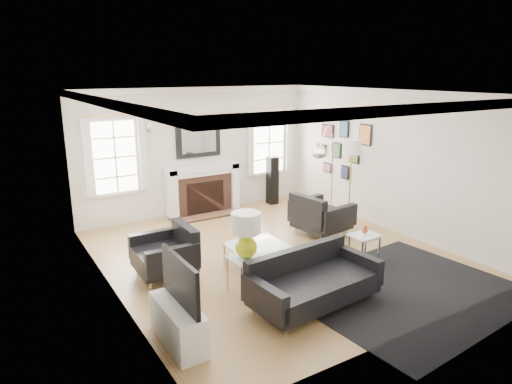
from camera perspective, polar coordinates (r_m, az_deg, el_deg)
floor at (r=8.15m, az=1.96°, el=-7.73°), size 6.00×6.00×0.00m
back_wall at (r=10.30m, az=-7.26°, el=5.09°), size 5.50×0.04×2.80m
front_wall at (r=5.57m, az=19.43°, el=-4.13°), size 5.50×0.04×2.80m
left_wall at (r=6.65m, az=-18.10°, el=-0.99°), size 0.04×6.00×2.80m
right_wall at (r=9.49m, az=16.04°, el=3.79°), size 0.04×6.00×2.80m
ceiling at (r=7.53m, az=2.15°, el=12.34°), size 5.50×6.00×0.02m
crown_molding at (r=7.53m, az=2.15°, el=11.88°), size 5.50×6.00×0.12m
fireplace at (r=10.30m, az=-6.62°, el=0.22°), size 1.70×0.69×1.11m
mantel_mirror at (r=10.22m, az=-7.20°, el=6.44°), size 1.05×0.07×0.75m
window_left at (r=9.64m, az=-17.21°, el=4.22°), size 1.24×0.15×1.62m
window_right at (r=11.13m, az=1.58°, el=6.24°), size 1.24×0.15×1.62m
gallery_wall at (r=10.35m, az=10.69°, el=5.75°), size 0.04×1.73×1.29m
tv_unit at (r=5.63m, az=-9.67°, el=-15.27°), size 0.35×1.00×1.09m
area_rug at (r=7.20m, az=18.14°, el=-11.67°), size 3.38×2.89×0.01m
sofa at (r=6.42m, az=6.92°, el=-11.13°), size 1.93×1.01×0.61m
armchair_left at (r=7.34m, az=-10.99°, el=-7.58°), size 0.88×0.98×0.65m
armchair_right at (r=9.01m, az=7.91°, el=-3.01°), size 1.03×1.12×0.69m
coffee_table at (r=7.43m, az=0.31°, el=-6.99°), size 0.90×0.90×0.40m
side_table_left at (r=6.67m, az=-1.22°, el=-9.03°), size 0.49×0.49×0.54m
nesting_table at (r=7.81m, az=13.38°, el=-6.02°), size 0.47×0.39×0.51m
gourd_lamp at (r=6.48m, az=-1.25°, el=-5.03°), size 0.42×0.42×0.68m
orange_vase at (r=7.74m, az=13.47°, el=-4.62°), size 0.10×0.10×0.16m
arc_floor_lamp at (r=9.03m, az=8.77°, el=2.27°), size 1.55×1.44×2.20m
stick_floor_lamp at (r=9.37m, az=11.89°, el=4.99°), size 0.37×0.37×1.82m
speaker_tower at (r=11.01m, az=2.06°, el=1.46°), size 0.23×0.23×1.15m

